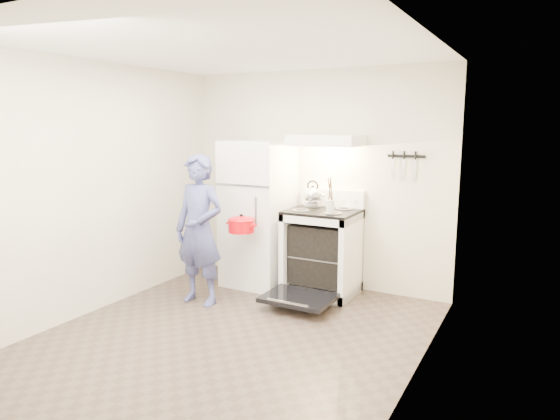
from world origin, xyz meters
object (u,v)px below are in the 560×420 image
(refrigerator, at_px, (258,213))
(person, at_px, (199,230))
(tea_kettle, at_px, (313,194))
(dutch_oven, at_px, (241,226))
(stove_body, at_px, (322,253))

(refrigerator, height_order, person, refrigerator)
(tea_kettle, height_order, person, person)
(tea_kettle, distance_m, dutch_oven, 0.90)
(stove_body, relative_size, person, 0.58)
(refrigerator, height_order, dutch_oven, refrigerator)
(person, distance_m, dutch_oven, 0.45)
(person, relative_size, dutch_oven, 4.48)
(tea_kettle, relative_size, person, 0.20)
(stove_body, relative_size, dutch_oven, 2.60)
(stove_body, distance_m, dutch_oven, 0.97)
(refrigerator, distance_m, tea_kettle, 0.70)
(stove_body, height_order, tea_kettle, tea_kettle)
(tea_kettle, bearing_deg, stove_body, -28.65)
(stove_body, xyz_separation_m, person, (-1.02, -0.90, 0.33))
(person, bearing_deg, stove_body, 42.61)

